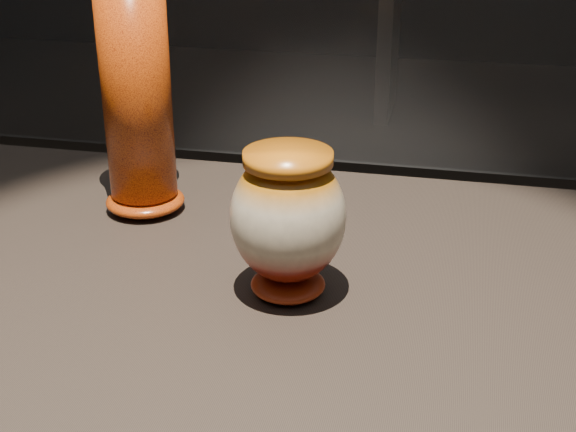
# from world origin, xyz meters

# --- Properties ---
(main_vase) EXTENTS (0.17, 0.17, 0.19)m
(main_vase) POSITION_xyz_m (-0.02, -0.03, 1.00)
(main_vase) COLOR maroon
(main_vase) RESTS_ON display_plinth
(tall_vase) EXTENTS (0.13, 0.13, 0.38)m
(tall_vase) POSITION_xyz_m (-0.29, 0.18, 1.08)
(tall_vase) COLOR #D6520E
(tall_vase) RESTS_ON display_plinth
(back_shelf) EXTENTS (2.00, 0.60, 0.90)m
(back_shelf) POSITION_xyz_m (0.60, 3.66, 0.64)
(back_shelf) COLOR black
(back_shelf) RESTS_ON ground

